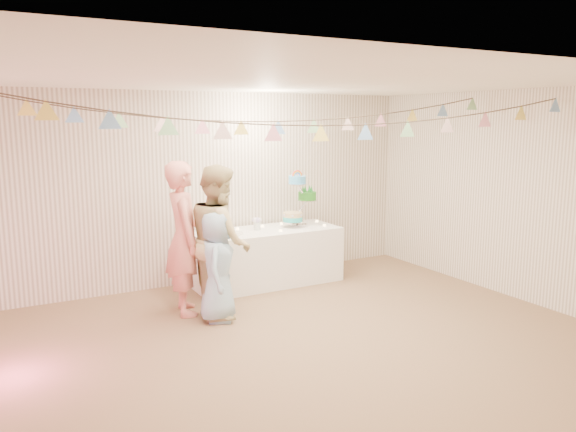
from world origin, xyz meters
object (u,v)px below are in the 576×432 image
person_adult_b (220,240)px  table (267,256)px  person_child (217,266)px  cake_stand (300,200)px  person_adult_a (184,238)px

person_adult_b → table: bearing=-39.0°
person_adult_b → person_child: person_adult_b is taller
cake_stand → person_adult_a: size_ratio=0.41×
table → person_adult_a: (-1.36, -0.61, 0.51)m
cake_stand → person_adult_b: (-1.57, -0.88, -0.25)m
person_adult_a → cake_stand: bearing=-61.6°
cake_stand → person_child: size_ratio=0.58×
person_adult_b → person_child: bearing=161.3°
cake_stand → person_adult_b: 1.82m
person_adult_a → person_adult_b: size_ratio=1.02×
table → person_child: bearing=-137.9°
cake_stand → person_adult_a: bearing=-161.1°
table → cake_stand: bearing=5.2°
cake_stand → person_child: (-1.68, -1.07, -0.49)m
person_adult_a → person_child: (0.23, -0.42, -0.26)m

